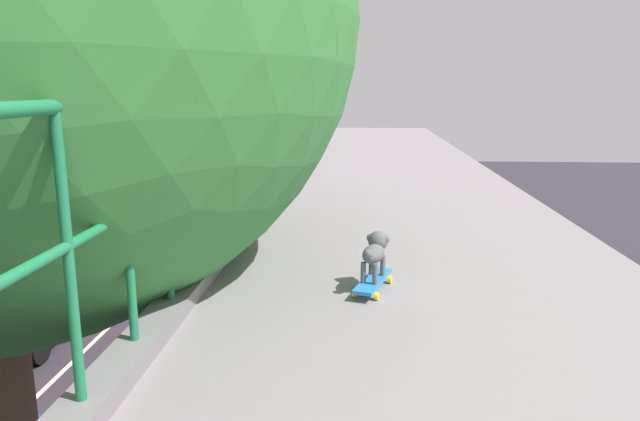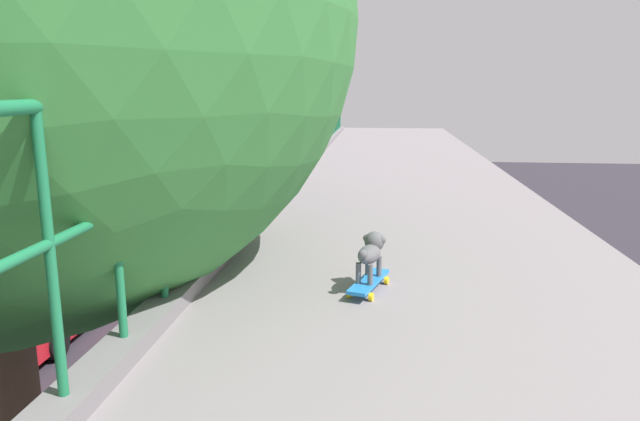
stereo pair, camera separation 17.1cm
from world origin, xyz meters
name	(u,v)px [view 2 (the right image)]	position (x,y,z in m)	size (l,w,h in m)	color
city_bus	(68,268)	(-9.05, 16.90, 1.71)	(2.60, 10.55, 2.99)	red
toy_skateboard	(369,282)	(0.98, 3.43, 6.21)	(0.28, 0.56, 0.08)	#2481DB
small_dog	(371,251)	(0.99, 3.47, 6.43)	(0.21, 0.37, 0.31)	#5A5A5D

